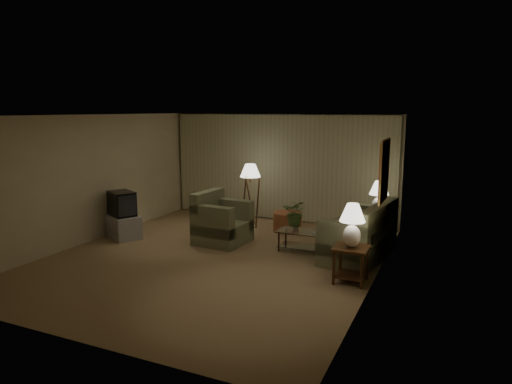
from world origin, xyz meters
TOP-DOWN VIEW (x-y plane):
  - ground at (0.00, 0.00)m, footprint 7.00×7.00m
  - room_shell at (0.02, 1.51)m, footprint 6.04×7.02m
  - sofa at (2.50, 1.18)m, footprint 2.16×1.47m
  - armchair at (-0.33, 0.96)m, footprint 1.17×1.12m
  - side_table_near at (2.65, -0.17)m, footprint 0.55×0.55m
  - side_table_far at (2.65, 2.43)m, footprint 0.46×0.38m
  - table_lamp_near at (2.65, -0.17)m, footprint 0.42×0.42m
  - table_lamp_far at (2.65, 2.43)m, footprint 0.41×0.41m
  - coffee_table at (1.40, 1.08)m, footprint 0.99×0.54m
  - tv_cabinet at (-2.55, 0.42)m, footprint 1.32×1.26m
  - crt_tv at (-2.55, 0.42)m, footprint 0.99×0.96m
  - floor_lamp at (-0.39, 2.48)m, footprint 0.49×0.49m
  - ottoman at (0.60, 2.40)m, footprint 0.83×0.83m
  - vase at (1.25, 1.08)m, footprint 0.21×0.21m
  - flowers at (1.25, 1.08)m, footprint 0.50×0.44m
  - book at (1.65, 0.98)m, footprint 0.27×0.28m

SIDE VIEW (x-z plane):
  - ground at x=0.00m, z-range 0.00..0.00m
  - ottoman at x=0.60m, z-range 0.00..0.45m
  - tv_cabinet at x=-2.55m, z-range 0.00..0.50m
  - coffee_table at x=1.40m, z-range 0.07..0.48m
  - side_table_far at x=2.65m, z-range 0.09..0.69m
  - side_table_near at x=2.65m, z-range 0.11..0.71m
  - sofa at x=2.50m, z-range 0.00..0.84m
  - book at x=1.65m, z-range 0.41..0.43m
  - armchair at x=-0.33m, z-range 0.00..0.86m
  - vase at x=1.25m, z-range 0.42..0.59m
  - crt_tv at x=-2.55m, z-range 0.50..1.03m
  - floor_lamp at x=-0.39m, z-range 0.04..1.56m
  - flowers at x=1.25m, z-range 0.59..1.12m
  - table_lamp_far at x=2.65m, z-range 0.66..1.38m
  - table_lamp_near at x=2.65m, z-range 0.67..1.38m
  - room_shell at x=0.02m, z-range 0.39..3.11m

